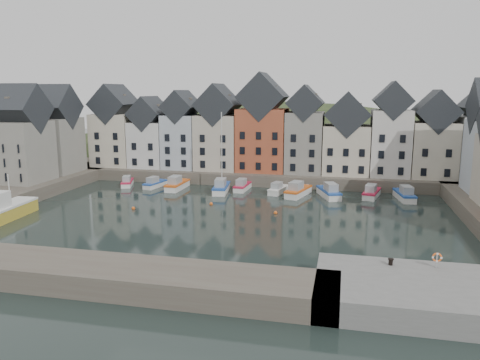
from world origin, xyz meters
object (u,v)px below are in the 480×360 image
(boat_a, at_px, (127,182))
(mooring_bollard, at_px, (391,261))
(boat_d, at_px, (221,187))
(life_ring_post, at_px, (437,258))

(boat_a, height_order, mooring_bollard, mooring_bollard)
(boat_d, xyz_separation_m, mooring_bollard, (23.84, -33.42, 1.44))
(boat_a, xyz_separation_m, mooring_bollard, (41.44, -35.04, 1.70))
(mooring_bollard, bearing_deg, boat_a, 139.79)
(boat_d, bearing_deg, life_ring_post, -57.34)
(boat_a, height_order, life_ring_post, life_ring_post)
(boat_d, bearing_deg, mooring_bollard, -61.49)
(boat_a, relative_size, life_ring_post, 4.32)
(boat_d, bearing_deg, boat_a, 167.76)
(boat_a, distance_m, boat_d, 17.68)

